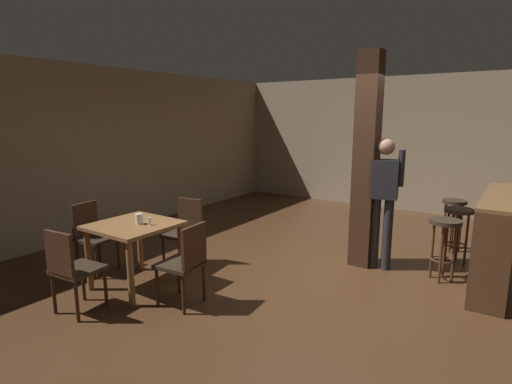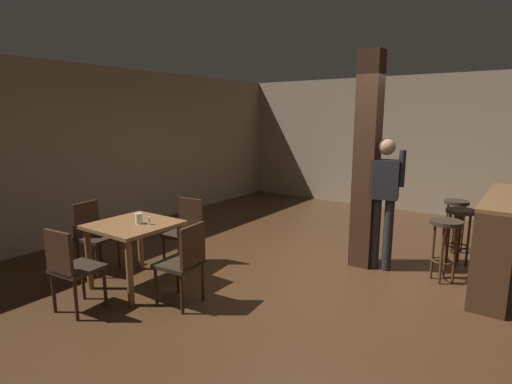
{
  "view_description": "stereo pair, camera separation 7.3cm",
  "coord_description": "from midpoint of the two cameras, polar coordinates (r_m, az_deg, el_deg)",
  "views": [
    {
      "loc": [
        1.94,
        -4.22,
        2.01
      ],
      "look_at": [
        -0.87,
        -0.08,
        1.04
      ],
      "focal_mm": 28.0,
      "sensor_mm": 36.0,
      "label": 1
    },
    {
      "loc": [
        2.0,
        -4.18,
        2.01
      ],
      "look_at": [
        -0.87,
        -0.08,
        1.04
      ],
      "focal_mm": 28.0,
      "sensor_mm": 36.0,
      "label": 2
    }
  ],
  "objects": [
    {
      "name": "ground_plane",
      "position": [
        5.05,
        8.5,
        -12.56
      ],
      "size": [
        10.8,
        10.8,
        0.0
      ],
      "primitive_type": "plane",
      "color": "#422816"
    },
    {
      "name": "bar_stool_mid",
      "position": [
        6.04,
        26.59,
        -3.85
      ],
      "size": [
        0.37,
        0.37,
        0.77
      ],
      "color": "#2D2319",
      "rests_on": "ground_plane"
    },
    {
      "name": "chair_west",
      "position": [
        5.59,
        -22.7,
        -5.47
      ],
      "size": [
        0.47,
        0.47,
        0.89
      ],
      "color": "#2D2319",
      "rests_on": "ground_plane"
    },
    {
      "name": "chair_north",
      "position": [
        5.44,
        -10.44,
        -5.21
      ],
      "size": [
        0.47,
        0.47,
        0.89
      ],
      "color": "#2D2319",
      "rests_on": "ground_plane"
    },
    {
      "name": "dining_table",
      "position": [
        4.88,
        -17.39,
        -5.93
      ],
      "size": [
        0.88,
        0.88,
        0.77
      ],
      "color": "brown",
      "rests_on": "ground_plane"
    },
    {
      "name": "chair_east",
      "position": [
        4.31,
        -10.49,
        -9.57
      ],
      "size": [
        0.46,
        0.46,
        0.89
      ],
      "color": "#2D2319",
      "rests_on": "ground_plane"
    },
    {
      "name": "salt_shaker",
      "position": [
        4.72,
        -15.41,
        -4.05
      ],
      "size": [
        0.03,
        0.03,
        0.09
      ],
      "primitive_type": "cylinder",
      "color": "silver",
      "rests_on": "dining_table"
    },
    {
      "name": "bar_stool_near",
      "position": [
        5.35,
        24.97,
        -5.51
      ],
      "size": [
        0.37,
        0.37,
        0.77
      ],
      "color": "#2D2319",
      "rests_on": "ground_plane"
    },
    {
      "name": "wall_back",
      "position": [
        8.94,
        21.51,
        6.32
      ],
      "size": [
        8.0,
        0.1,
        2.8
      ],
      "primitive_type": "cube",
      "color": "gray",
      "rests_on": "ground_plane"
    },
    {
      "name": "pillar",
      "position": [
        5.4,
        15.07,
        4.15
      ],
      "size": [
        0.28,
        0.28,
        2.8
      ],
      "primitive_type": "cube",
      "color": "#382114",
      "rests_on": "ground_plane"
    },
    {
      "name": "chair_south",
      "position": [
        4.49,
        -25.32,
        -9.64
      ],
      "size": [
        0.46,
        0.46,
        0.89
      ],
      "color": "#2D2319",
      "rests_on": "ground_plane"
    },
    {
      "name": "napkin_cup",
      "position": [
        4.79,
        -16.78,
        -3.71
      ],
      "size": [
        0.08,
        0.08,
        0.12
      ],
      "primitive_type": "cylinder",
      "color": "silver",
      "rests_on": "dining_table"
    },
    {
      "name": "wall_left",
      "position": [
        7.32,
        -20.74,
        5.51
      ],
      "size": [
        0.1,
        9.0,
        2.8
      ],
      "primitive_type": "cube",
      "color": "gray",
      "rests_on": "ground_plane"
    },
    {
      "name": "bar_counter",
      "position": [
        5.55,
        30.87,
        -5.77
      ],
      "size": [
        0.56,
        1.9,
        1.09
      ],
      "color": "brown",
      "rests_on": "ground_plane"
    },
    {
      "name": "bar_stool_far",
      "position": [
        6.59,
        26.11,
        -2.71
      ],
      "size": [
        0.34,
        0.34,
        0.77
      ],
      "color": "#2D2319",
      "rests_on": "ground_plane"
    },
    {
      "name": "standing_person",
      "position": [
        5.37,
        17.38,
        -0.31
      ],
      "size": [
        0.47,
        0.26,
        1.72
      ],
      "color": "black",
      "rests_on": "ground_plane"
    }
  ]
}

